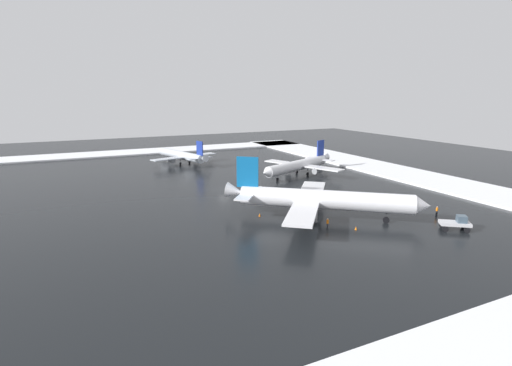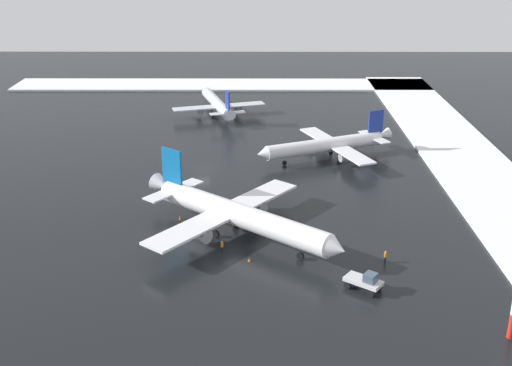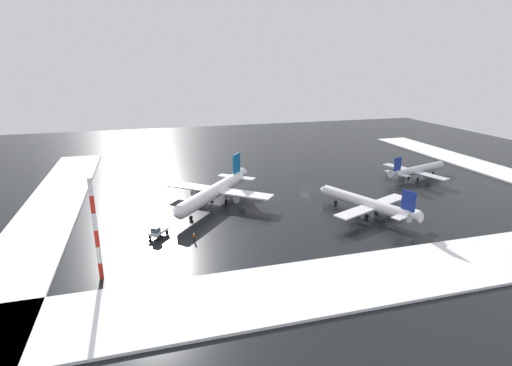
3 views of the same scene
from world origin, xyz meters
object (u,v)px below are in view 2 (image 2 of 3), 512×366
at_px(airplane_parked_starboard, 237,214).
at_px(traffic_cone_wingtip_side, 209,239).
at_px(ground_crew_by_nose_gear, 222,246).
at_px(traffic_cone_mid_line, 180,218).
at_px(ground_crew_mid_apron, 385,256).
at_px(traffic_cone_near_nose, 249,260).
at_px(pushback_tug, 365,281).
at_px(airplane_parked_portside, 328,145).
at_px(airplane_foreground_jet, 218,104).

height_order(airplane_parked_starboard, traffic_cone_wingtip_side, airplane_parked_starboard).
height_order(ground_crew_by_nose_gear, traffic_cone_mid_line, ground_crew_by_nose_gear).
bearing_deg(ground_crew_mid_apron, airplane_parked_starboard, -29.88).
xyz_separation_m(ground_crew_by_nose_gear, traffic_cone_near_nose, (-2.53, -3.75, -0.70)).
height_order(airplane_parked_starboard, pushback_tug, airplane_parked_starboard).
distance_m(ground_crew_by_nose_gear, ground_crew_mid_apron, 22.03).
bearing_deg(traffic_cone_mid_line, ground_crew_by_nose_gear, -146.69).
relative_size(airplane_parked_starboard, airplane_parked_portside, 1.08).
height_order(airplane_parked_portside, traffic_cone_mid_line, airplane_parked_portside).
bearing_deg(traffic_cone_mid_line, ground_crew_mid_apron, -114.95).
xyz_separation_m(traffic_cone_near_nose, traffic_cone_mid_line, (13.22, 10.77, 0.00)).
xyz_separation_m(airplane_foreground_jet, traffic_cone_wingtip_side, (-66.24, -2.65, -2.32)).
bearing_deg(pushback_tug, ground_crew_by_nose_gear, -171.45).
distance_m(airplane_parked_starboard, ground_crew_by_nose_gear, 5.94).
distance_m(airplane_parked_portside, ground_crew_by_nose_gear, 42.56).
relative_size(pushback_tug, traffic_cone_mid_line, 9.09).
height_order(airplane_parked_portside, traffic_cone_wingtip_side, airplane_parked_portside).
distance_m(airplane_foreground_jet, traffic_cone_near_nose, 72.87).
height_order(airplane_parked_portside, pushback_tug, airplane_parked_portside).
distance_m(airplane_parked_starboard, pushback_tug, 22.03).
bearing_deg(airplane_parked_starboard, traffic_cone_near_nose, -37.19).
bearing_deg(ground_crew_by_nose_gear, pushback_tug, -161.09).
relative_size(ground_crew_mid_apron, traffic_cone_wingtip_side, 3.11).
xyz_separation_m(airplane_parked_portside, ground_crew_by_nose_gear, (-38.40, 18.24, -1.84)).
height_order(airplane_parked_starboard, airplane_parked_portside, airplane_parked_starboard).
xyz_separation_m(airplane_parked_starboard, traffic_cone_wingtip_side, (-1.49, 3.96, -3.19)).
distance_m(airplane_parked_portside, traffic_cone_near_nose, 43.50).
relative_size(pushback_tug, ground_crew_by_nose_gear, 2.92).
xyz_separation_m(airplane_parked_portside, pushback_tug, (-48.13, 0.16, -1.53)).
distance_m(traffic_cone_near_nose, traffic_cone_wingtip_side, 8.43).
relative_size(airplane_parked_starboard, ground_crew_mid_apron, 17.16).
bearing_deg(traffic_cone_wingtip_side, airplane_parked_portside, -30.25).
bearing_deg(traffic_cone_wingtip_side, pushback_tug, -123.38).
bearing_deg(traffic_cone_mid_line, airplane_parked_starboard, -122.33).
relative_size(airplane_foreground_jet, ground_crew_by_nose_gear, 15.16).
distance_m(airplane_parked_portside, pushback_tug, 48.15).
xyz_separation_m(pushback_tug, ground_crew_mid_apron, (6.97, -3.78, -0.31)).
bearing_deg(traffic_cone_wingtip_side, traffic_cone_mid_line, 34.73).
xyz_separation_m(ground_crew_mid_apron, traffic_cone_mid_line, (13.43, 28.87, -0.70)).
height_order(airplane_parked_portside, ground_crew_mid_apron, airplane_parked_portside).
bearing_deg(pushback_tug, ground_crew_mid_apron, 98.37).
bearing_deg(airplane_parked_portside, traffic_cone_mid_line, 24.56).
bearing_deg(ground_crew_mid_apron, traffic_cone_near_nose, -9.23).
bearing_deg(ground_crew_mid_apron, pushback_tug, 53.00).
distance_m(airplane_foreground_jet, traffic_cone_wingtip_side, 66.34).
relative_size(ground_crew_by_nose_gear, ground_crew_mid_apron, 1.00).
distance_m(airplane_parked_starboard, traffic_cone_wingtip_side, 5.29).
bearing_deg(traffic_cone_wingtip_side, ground_crew_by_nose_gear, -149.69).
relative_size(airplane_foreground_jet, pushback_tug, 5.18).
bearing_deg(ground_crew_mid_apron, ground_crew_by_nose_gear, -15.72).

